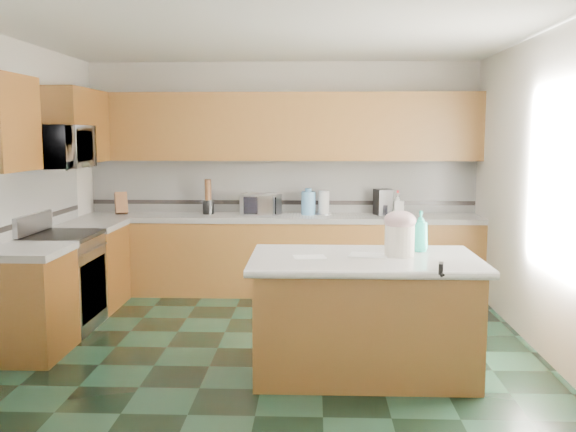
{
  "coord_description": "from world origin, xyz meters",
  "views": [
    {
      "loc": [
        0.38,
        -5.37,
        1.84
      ],
      "look_at": [
        0.15,
        0.35,
        1.12
      ],
      "focal_mm": 40.0,
      "sensor_mm": 36.0,
      "label": 1
    }
  ],
  "objects_px": {
    "coffee_maker": "(383,202)",
    "soap_bottle_island": "(420,231)",
    "treat_jar": "(400,241)",
    "knife_block": "(121,203)",
    "island_top": "(365,260)",
    "toaster_oven": "(261,204)",
    "island_base": "(364,319)"
  },
  "relations": [
    {
      "from": "coffee_maker",
      "to": "soap_bottle_island",
      "type": "bearing_deg",
      "value": -105.52
    },
    {
      "from": "soap_bottle_island",
      "to": "island_top",
      "type": "bearing_deg",
      "value": -139.33
    },
    {
      "from": "island_base",
      "to": "toaster_oven",
      "type": "bearing_deg",
      "value": 111.33
    },
    {
      "from": "island_base",
      "to": "toaster_oven",
      "type": "xyz_separation_m",
      "value": [
        -1.01,
        2.57,
        0.61
      ]
    },
    {
      "from": "island_top",
      "to": "knife_block",
      "type": "relative_size",
      "value": 6.92
    },
    {
      "from": "island_base",
      "to": "toaster_oven",
      "type": "height_order",
      "value": "toaster_oven"
    },
    {
      "from": "island_top",
      "to": "toaster_oven",
      "type": "distance_m",
      "value": 2.76
    },
    {
      "from": "island_top",
      "to": "coffee_maker",
      "type": "relative_size",
      "value": 5.81
    },
    {
      "from": "island_top",
      "to": "toaster_oven",
      "type": "height_order",
      "value": "toaster_oven"
    },
    {
      "from": "treat_jar",
      "to": "island_top",
      "type": "bearing_deg",
      "value": -179.98
    },
    {
      "from": "soap_bottle_island",
      "to": "toaster_oven",
      "type": "relative_size",
      "value": 0.78
    },
    {
      "from": "coffee_maker",
      "to": "toaster_oven",
      "type": "bearing_deg",
      "value": 164.54
    },
    {
      "from": "island_top",
      "to": "soap_bottle_island",
      "type": "xyz_separation_m",
      "value": [
        0.46,
        0.25,
        0.19
      ]
    },
    {
      "from": "treat_jar",
      "to": "knife_block",
      "type": "bearing_deg",
      "value": 131.1
    },
    {
      "from": "toaster_oven",
      "to": "knife_block",
      "type": "bearing_deg",
      "value": -162.58
    },
    {
      "from": "treat_jar",
      "to": "knife_block",
      "type": "relative_size",
      "value": 0.94
    },
    {
      "from": "soap_bottle_island",
      "to": "knife_block",
      "type": "xyz_separation_m",
      "value": [
        -3.12,
        2.32,
        -0.04
      ]
    },
    {
      "from": "knife_block",
      "to": "coffee_maker",
      "type": "distance_m",
      "value": 3.08
    },
    {
      "from": "soap_bottle_island",
      "to": "toaster_oven",
      "type": "height_order",
      "value": "soap_bottle_island"
    },
    {
      "from": "island_base",
      "to": "island_top",
      "type": "height_order",
      "value": "island_top"
    },
    {
      "from": "island_base",
      "to": "knife_block",
      "type": "distance_m",
      "value": 3.75
    },
    {
      "from": "toaster_oven",
      "to": "coffee_maker",
      "type": "relative_size",
      "value": 1.38
    },
    {
      "from": "soap_bottle_island",
      "to": "treat_jar",
      "type": "bearing_deg",
      "value": -120.26
    },
    {
      "from": "coffee_maker",
      "to": "island_top",
      "type": "bearing_deg",
      "value": -115.73
    },
    {
      "from": "soap_bottle_island",
      "to": "coffee_maker",
      "type": "relative_size",
      "value": 1.08
    },
    {
      "from": "island_top",
      "to": "toaster_oven",
      "type": "bearing_deg",
      "value": 111.33
    },
    {
      "from": "island_top",
      "to": "coffee_maker",
      "type": "height_order",
      "value": "coffee_maker"
    },
    {
      "from": "island_base",
      "to": "coffee_maker",
      "type": "bearing_deg",
      "value": 80.79
    },
    {
      "from": "knife_block",
      "to": "toaster_oven",
      "type": "bearing_deg",
      "value": -23.7
    },
    {
      "from": "island_top",
      "to": "soap_bottle_island",
      "type": "height_order",
      "value": "soap_bottle_island"
    },
    {
      "from": "island_top",
      "to": "soap_bottle_island",
      "type": "bearing_deg",
      "value": 27.83
    },
    {
      "from": "island_top",
      "to": "island_base",
      "type": "bearing_deg",
      "value": 0.0
    }
  ]
}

